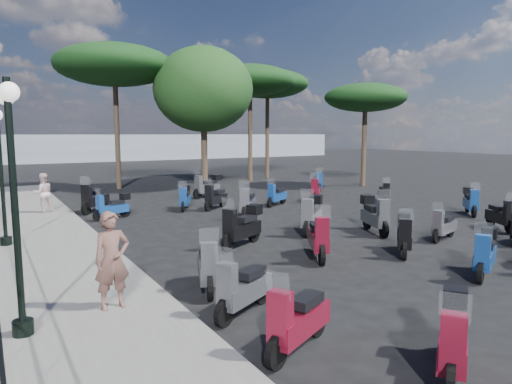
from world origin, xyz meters
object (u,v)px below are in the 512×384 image
pedestrian_far (43,193)px  scooter_4 (112,207)px  pine_2 (114,66)px  woman (112,260)px  scooter_1 (243,289)px  scooter_13 (444,226)px  scooter_20 (277,196)px  scooter_7 (485,254)px  pine_0 (250,81)px  lamp_post_1 (1,167)px  scooter_3 (242,227)px  scooter_21 (316,191)px  scooter_26 (384,194)px  scooter_5 (94,200)px  pine_1 (267,84)px  scooter_25 (471,202)px  scooter_0 (297,322)px  lamp_post_0 (14,192)px  scooter_27 (317,182)px  scooter_15 (247,204)px  scooter_14 (404,236)px  scooter_19 (375,216)px  scooter_6 (453,339)px  scooter_8 (319,239)px  broadleaf_tree (203,90)px  scooter_10 (215,198)px  scooter_9 (312,216)px  scooter_2 (208,267)px  scooter_24 (501,216)px  scooter_16 (207,187)px  scooter_11 (185,199)px

pedestrian_far → scooter_4: size_ratio=1.02×
pine_2 → woman: bearing=-104.6°
scooter_1 → scooter_13: scooter_1 is taller
scooter_4 → scooter_20: 6.90m
scooter_1 → scooter_20: (7.15, 9.76, -0.02)m
scooter_1 → scooter_7: 5.67m
woman → pine_0: size_ratio=0.22×
lamp_post_1 → scooter_3: bearing=-24.7°
scooter_4 → pine_0: size_ratio=0.19×
scooter_21 → scooter_26: bearing=-177.8°
woman → scooter_3: bearing=30.9°
scooter_5 → scooter_20: 7.51m
scooter_1 → scooter_3: (2.35, 4.24, 0.08)m
pine_1 → scooter_25: bearing=-94.1°
scooter_0 → scooter_13: bearing=-91.6°
lamp_post_0 → pine_0: 24.04m
scooter_27 → scooter_15: bearing=61.2°
scooter_14 → scooter_19: scooter_19 is taller
scooter_13 → pine_0: bearing=-27.6°
scooter_6 → scooter_8: 5.66m
scooter_6 → broadleaf_tree: size_ratio=0.18×
pedestrian_far → pine_1: (15.33, 8.33, 5.62)m
lamp_post_0 → scooter_10: size_ratio=2.57×
scooter_4 → broadleaf_tree: (6.89, 6.98, 5.11)m
scooter_1 → scooter_9: bearing=-75.5°
scooter_4 → scooter_19: bearing=-152.1°
scooter_2 → scooter_27: 16.63m
scooter_14 → scooter_20: (1.57, 8.38, -0.05)m
scooter_1 → scooter_14: scooter_1 is taller
pine_0 → pine_1: (2.15, 1.31, 0.04)m
scooter_13 → scooter_9: bearing=28.2°
scooter_26 → broadleaf_tree: broadleaf_tree is taller
scooter_2 → scooter_3: bearing=-108.7°
broadleaf_tree → lamp_post_1: bearing=-136.0°
scooter_20 → scooter_26: scooter_20 is taller
scooter_24 → scooter_20: bearing=-35.1°
scooter_26 → scooter_27: size_ratio=0.85×
scooter_27 → pine_2: bearing=-8.9°
lamp_post_0 → scooter_15: (8.02, 7.27, -1.78)m
scooter_0 → scooter_9: size_ratio=1.02×
scooter_1 → scooter_9: scooter_9 is taller
scooter_10 → pine_0: size_ratio=0.19×
woman → pine_0: (13.28, 18.15, 5.49)m
pedestrian_far → lamp_post_0: bearing=75.1°
scooter_3 → scooter_19: 4.48m
scooter_16 → scooter_26: 8.37m
scooter_11 → scooter_5: bearing=10.0°
scooter_11 → scooter_24: bearing=159.5°
lamp_post_1 → pine_2: size_ratio=0.46×
scooter_7 → scooter_2: bearing=41.4°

